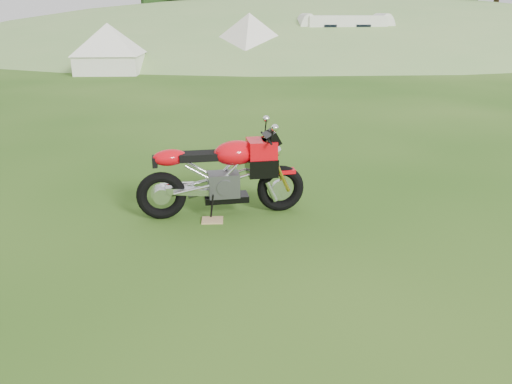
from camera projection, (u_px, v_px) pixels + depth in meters
name	position (u px, v px, depth m)	size (l,w,h in m)	color
ground	(258.00, 247.00, 5.91)	(120.00, 120.00, 0.00)	#204B10
hillside	(328.00, 39.00, 49.24)	(80.00, 64.00, 8.00)	#6F9D50
hedgerow	(328.00, 39.00, 49.24)	(36.00, 1.20, 8.60)	black
sport_motorcycle	(222.00, 169.00, 6.64)	(2.16, 0.54, 1.30)	red
plywood_board	(212.00, 220.00, 6.63)	(0.28, 0.23, 0.02)	tan
tent_left	(109.00, 46.00, 22.06)	(2.68, 2.68, 2.32)	white
tent_right	(249.00, 39.00, 25.05)	(2.98, 2.98, 2.58)	white
caravan	(343.00, 38.00, 27.58)	(5.24, 2.34, 2.45)	white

